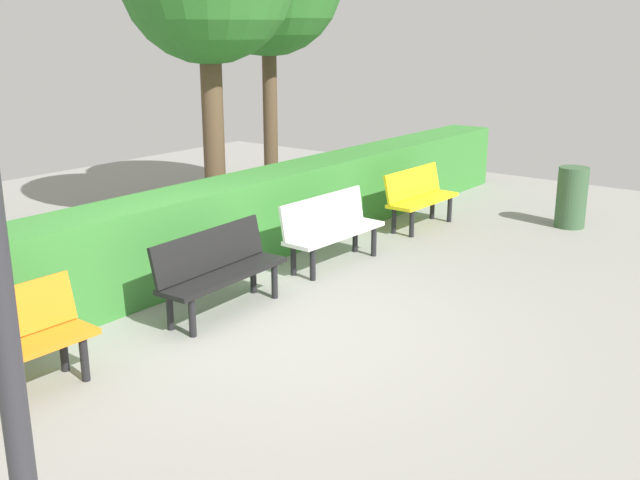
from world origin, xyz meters
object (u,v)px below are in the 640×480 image
at_px(bench_yellow, 419,195).
at_px(trash_bin, 572,197).
at_px(bench_white, 331,227).
at_px(bench_black, 219,267).
at_px(bench_orange, 2,343).

xyz_separation_m(bench_yellow, trash_bin, (-1.36, 1.79, -0.03)).
bearing_deg(trash_bin, bench_yellow, -52.66).
height_order(bench_yellow, trash_bin, trash_bin).
height_order(bench_yellow, bench_white, bench_white).
relative_size(bench_black, trash_bin, 1.78).
bearing_deg(bench_black, trash_bin, 160.17).
distance_m(bench_orange, trash_bin, 8.14).
relative_size(bench_black, bench_orange, 1.10).
distance_m(bench_yellow, bench_white, 2.23).
relative_size(bench_yellow, bench_orange, 0.96).
bearing_deg(bench_orange, bench_yellow, -178.40).
bearing_deg(bench_black, bench_yellow, 178.28).
relative_size(bench_yellow, bench_white, 0.90).
height_order(bench_yellow, bench_black, same).
bearing_deg(bench_white, bench_orange, 2.16).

